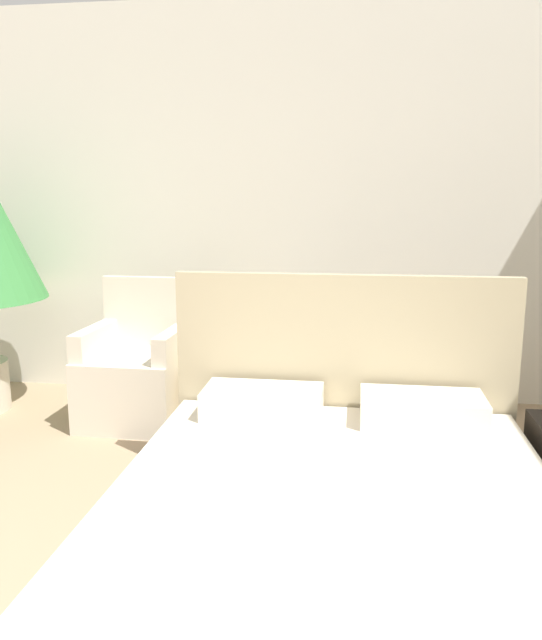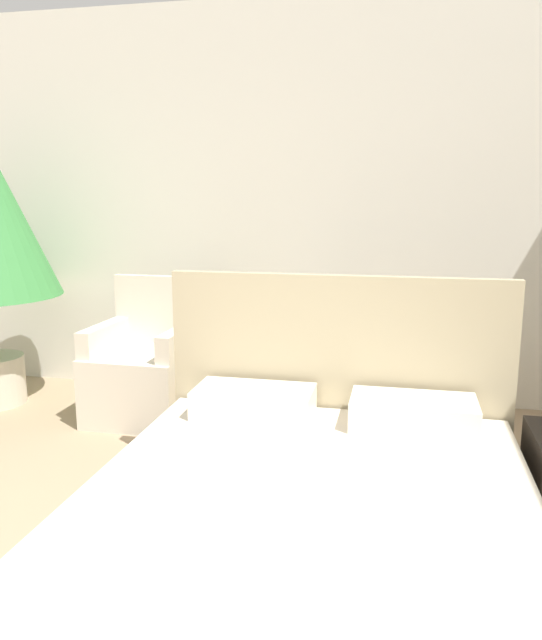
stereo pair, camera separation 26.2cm
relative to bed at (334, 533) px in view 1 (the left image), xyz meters
name	(u,v)px [view 1 (the left image)]	position (x,y,z in m)	size (l,w,h in m)	color
wall_back	(264,206)	(-0.64, 2.47, 1.20)	(10.00, 0.06, 2.90)	silver
bed	(334,533)	(0.00, 0.00, 0.00)	(1.76, 2.13, 1.13)	#8C7A5B
armchair_near_window_left	(137,378)	(-1.42, 1.73, 0.05)	(0.67, 0.68, 0.96)	beige
armchair_near_window_right	(296,384)	(-0.32, 1.73, 0.05)	(0.66, 0.67, 0.96)	beige
side_table	(214,396)	(-0.87, 1.71, -0.05)	(0.39, 0.39, 0.40)	gold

